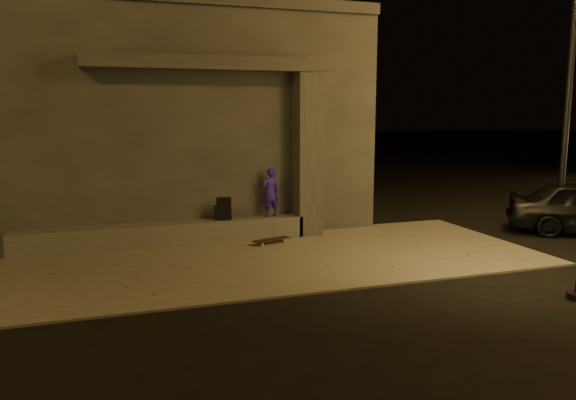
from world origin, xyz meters
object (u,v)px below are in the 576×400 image
object	(u,v)px
skateboard	(271,240)
column	(307,155)
backpack	(223,212)
skateboarder	(270,192)

from	to	relation	value
skateboard	column	bearing A→B (deg)	13.42
backpack	skateboard	bearing A→B (deg)	-26.87
backpack	skateboard	world-z (taller)	backpack
skateboarder	skateboard	distance (m)	1.14
skateboarder	skateboard	world-z (taller)	skateboarder
column	skateboarder	bearing A→B (deg)	180.00
column	skateboarder	world-z (taller)	column
backpack	skateboarder	bearing A→B (deg)	9.26
column	skateboard	bearing A→B (deg)	-148.24
column	backpack	bearing A→B (deg)	180.00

